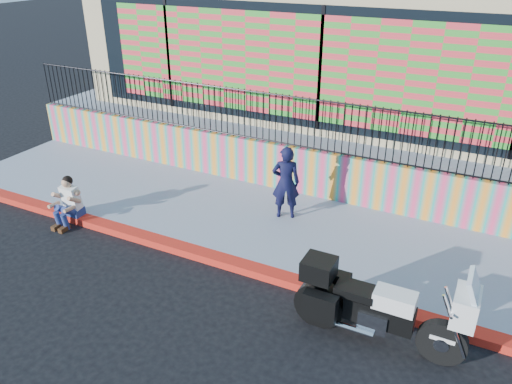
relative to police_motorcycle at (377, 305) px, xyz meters
The scene contains 10 objects.
ground 2.95m from the police_motorcycle, 165.43° to the left, with size 90.00×90.00×0.00m, color black.
red_curb 2.94m from the police_motorcycle, 165.43° to the left, with size 16.00×0.30×0.15m, color red.
sidewalk 3.71m from the police_motorcycle, 139.55° to the left, with size 16.00×3.00×0.15m, color gray.
mural_wall 4.85m from the police_motorcycle, 125.02° to the left, with size 16.00×0.20×1.10m, color #EF3F71.
metal_fence 5.00m from the police_motorcycle, 125.02° to the left, with size 15.80×0.04×1.20m, color black, non-canonical shape.
elevated_platform 9.49m from the police_motorcycle, 107.06° to the left, with size 16.00×10.00×1.25m, color gray.
storefront_building 9.64m from the police_motorcycle, 107.45° to the left, with size 14.00×8.06×4.00m.
police_motorcycle is the anchor object (origin of this frame).
police_officer 3.80m from the police_motorcycle, 134.36° to the left, with size 0.58×0.38×1.60m, color black.
seated_man 6.77m from the police_motorcycle, behind, with size 0.54×0.71×1.06m.
Camera 1 is at (3.82, -6.71, 5.39)m, focal length 35.00 mm.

